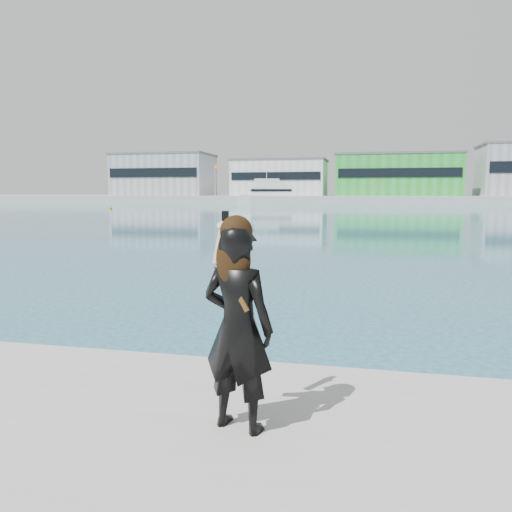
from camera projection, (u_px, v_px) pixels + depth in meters
The scene contains 10 objects.
ground at pixel (252, 469), 5.11m from camera, with size 500.00×500.00×0.00m, color #195274.
far_quay at pixel (364, 199), 130.83m from camera, with size 320.00×40.00×2.00m, color #9E9E99.
warehouse_grey_left at pixel (164, 175), 139.93m from camera, with size 26.52×16.36×11.50m.
warehouse_white at pixel (280, 178), 132.91m from camera, with size 24.48×15.35×9.50m.
warehouse_green at pixel (397, 175), 126.34m from camera, with size 30.60×16.36×10.50m.
flagpole_left at pixel (215, 178), 129.63m from camera, with size 1.28×0.16×8.00m.
flagpole_right at pixel (461, 177), 116.63m from camera, with size 1.28×0.16×8.00m.
motor_yacht at pixel (272, 195), 119.84m from camera, with size 17.79×9.92×8.01m.
buoy_far at pixel (111, 209), 85.22m from camera, with size 0.50×0.50×0.50m, color #DEA00B.
woman at pixel (238, 322), 4.18m from camera, with size 0.72×0.56×1.86m.
Camera 1 is at (1.08, -4.67, 2.81)m, focal length 35.00 mm.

